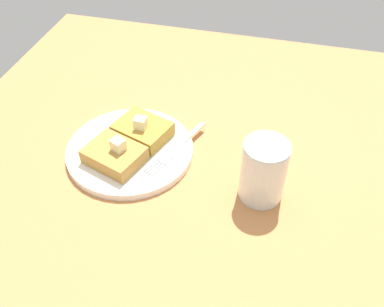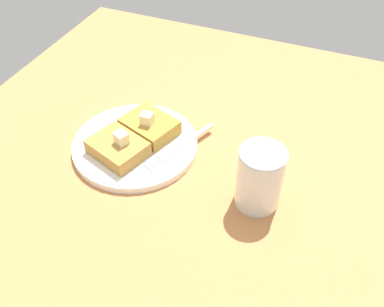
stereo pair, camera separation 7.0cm
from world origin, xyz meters
TOP-DOWN VIEW (x-y plane):
  - table_surface at (0.00, 0.00)cm, footprint 95.19×95.19cm
  - plate at (-0.03, 11.58)cm, footprint 22.52×22.52cm
  - toast_slice_left at (-3.70, 12.83)cm, footprint 9.92×11.17cm
  - toast_slice_middle at (3.64, 10.32)cm, footprint 9.92×11.17cm
  - butter_pat_primary at (-3.51, 11.94)cm, footprint 2.61×2.71cm
  - butter_pat_secondary at (2.80, 10.24)cm, footprint 1.90×2.11cm
  - fork at (1.22, 3.78)cm, footprint 15.37×7.33cm
  - syrup_jar at (-3.81, -12.27)cm, footprint 7.32×7.32cm

SIDE VIEW (x-z plane):
  - table_surface at x=0.00cm, z-range 0.00..2.18cm
  - plate at x=-0.03cm, z-range 2.27..3.59cm
  - fork at x=1.22cm, z-range 3.50..3.86cm
  - toast_slice_left at x=-3.70cm, z-range 3.50..6.18cm
  - toast_slice_middle at x=3.64cm, z-range 3.50..6.18cm
  - syrup_jar at x=-3.81cm, z-range 1.82..12.52cm
  - butter_pat_primary at x=-3.51cm, z-range 6.18..8.28cm
  - butter_pat_secondary at x=2.80cm, z-range 6.18..8.28cm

